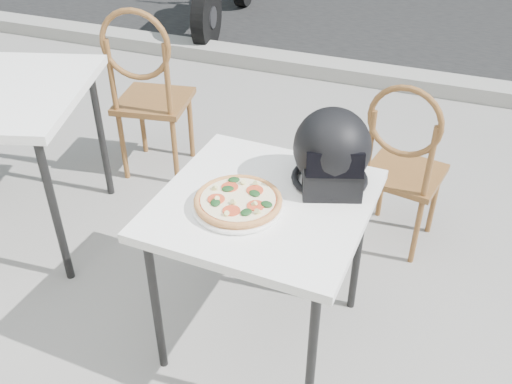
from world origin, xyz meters
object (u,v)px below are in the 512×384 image
(cafe_table_main, at_px, (263,214))
(plate, at_px, (238,206))
(cafe_chair_main, at_px, (403,160))
(cafe_chair_side, at_px, (147,85))
(helmet, at_px, (332,153))
(pizza, at_px, (238,200))

(cafe_table_main, relative_size, plate, 1.95)
(cafe_chair_main, height_order, cafe_chair_side, cafe_chair_side)
(helmet, distance_m, cafe_chair_side, 1.52)
(plate, distance_m, helmet, 0.40)
(pizza, xyz_separation_m, cafe_chair_main, (0.48, 0.89, -0.24))
(plate, bearing_deg, pizza, 48.60)
(plate, relative_size, cafe_chair_main, 0.43)
(plate, relative_size, helmet, 1.05)
(cafe_chair_side, bearing_deg, cafe_table_main, 127.58)
(cafe_table_main, bearing_deg, pizza, -130.76)
(plate, bearing_deg, cafe_chair_main, 61.59)
(cafe_table_main, xyz_separation_m, plate, (-0.07, -0.08, 0.08))
(plate, height_order, cafe_chair_main, cafe_chair_main)
(cafe_table_main, bearing_deg, cafe_chair_main, 63.00)
(cafe_table_main, distance_m, helmet, 0.34)
(cafe_chair_main, bearing_deg, cafe_chair_side, 3.41)
(cafe_chair_main, bearing_deg, plate, 71.76)
(plate, relative_size, cafe_chair_side, 0.38)
(cafe_table_main, relative_size, pizza, 1.86)
(cafe_table_main, xyz_separation_m, cafe_chair_main, (0.41, 0.81, -0.14))
(cafe_table_main, relative_size, cafe_chair_main, 0.85)
(cafe_chair_main, relative_size, cafe_chair_side, 0.88)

